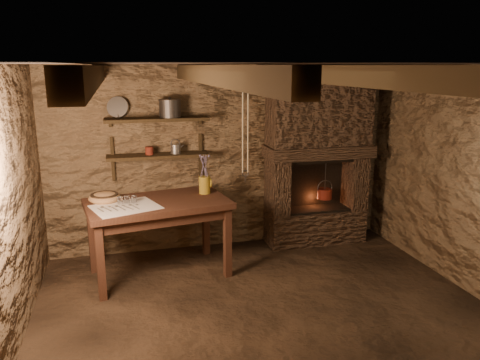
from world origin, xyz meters
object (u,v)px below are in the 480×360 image
object	(u,v)px
iron_stockpot	(170,109)
red_pot	(325,193)
wooden_bowl	(105,198)
work_table	(159,235)
stoneware_jug	(205,177)

from	to	relation	value
iron_stockpot	red_pot	xyz separation A→B (m)	(2.04, -0.12, -1.17)
wooden_bowl	iron_stockpot	xyz separation A→B (m)	(0.82, 0.48, 0.93)
iron_stockpot	wooden_bowl	bearing A→B (deg)	-149.58
work_table	iron_stockpot	xyz separation A→B (m)	(0.25, 0.61, 1.39)
work_table	iron_stockpot	world-z (taller)	iron_stockpot
wooden_bowl	red_pot	world-z (taller)	red_pot
work_table	wooden_bowl	bearing A→B (deg)	158.76
work_table	red_pot	distance (m)	2.35
work_table	wooden_bowl	distance (m)	0.74
stoneware_jug	red_pot	bearing A→B (deg)	-8.65
work_table	stoneware_jug	distance (m)	0.87
stoneware_jug	wooden_bowl	xyz separation A→B (m)	(-1.16, -0.06, -0.16)
stoneware_jug	wooden_bowl	world-z (taller)	stoneware_jug
wooden_bowl	iron_stockpot	size ratio (longest dim) A/B	1.35
work_table	red_pot	world-z (taller)	red_pot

